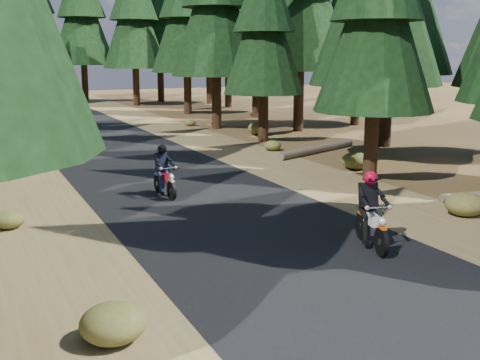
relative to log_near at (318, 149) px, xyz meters
name	(u,v)px	position (x,y,z in m)	size (l,w,h in m)	color
ground	(268,241)	(-7.51, -10.03, -0.16)	(120.00, 120.00, 0.00)	#462F19
road	(191,194)	(-7.51, -5.03, -0.15)	(6.00, 100.00, 0.01)	black
shoulder_l	(27,211)	(-12.11, -5.03, -0.16)	(3.20, 100.00, 0.01)	brown
shoulder_r	(323,181)	(-2.91, -5.03, -0.16)	(3.20, 100.00, 0.01)	brown
log_near	(318,149)	(0.00, 0.00, 0.00)	(0.32, 0.32, 5.11)	#4C4233
understory_shrubs	(205,167)	(-6.07, -2.49, 0.12)	(15.47, 29.75, 0.66)	#474C1E
rider_lead	(372,223)	(-5.73, -11.36, 0.39)	(1.04, 1.91, 1.63)	silver
rider_follow	(165,180)	(-8.29, -4.98, 0.35)	(0.59, 1.71, 1.50)	#A90B17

